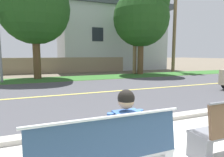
{
  "coord_description": "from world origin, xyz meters",
  "views": [
    {
      "loc": [
        -2.01,
        -1.66,
        1.7
      ],
      "look_at": [
        0.08,
        3.54,
        1.0
      ],
      "focal_mm": 31.21,
      "sensor_mm": 36.0,
      "label": 1
    }
  ],
  "objects_px": {
    "shade_tree_left": "(37,3)",
    "shade_tree_centre": "(143,14)",
    "palm_tree_short": "(135,0)",
    "seated_person_blue": "(123,130)",
    "bench_left": "(105,155)",
    "palm_tree_tall": "(176,1)"
  },
  "relations": [
    {
      "from": "bench_left",
      "to": "seated_person_blue",
      "type": "height_order",
      "value": "seated_person_blue"
    },
    {
      "from": "bench_left",
      "to": "seated_person_blue",
      "type": "distance_m",
      "value": 0.42
    },
    {
      "from": "shade_tree_left",
      "to": "shade_tree_centre",
      "type": "relative_size",
      "value": 1.02
    },
    {
      "from": "seated_person_blue",
      "to": "shade_tree_left",
      "type": "distance_m",
      "value": 12.87
    },
    {
      "from": "palm_tree_tall",
      "to": "palm_tree_short",
      "type": "height_order",
      "value": "palm_tree_tall"
    },
    {
      "from": "bench_left",
      "to": "shade_tree_centre",
      "type": "relative_size",
      "value": 0.25
    },
    {
      "from": "seated_person_blue",
      "to": "palm_tree_tall",
      "type": "height_order",
      "value": "palm_tree_tall"
    },
    {
      "from": "shade_tree_centre",
      "to": "palm_tree_short",
      "type": "bearing_deg",
      "value": 134.97
    },
    {
      "from": "bench_left",
      "to": "palm_tree_tall",
      "type": "xyz_separation_m",
      "value": [
        12.01,
        13.49,
        6.3
      ]
    },
    {
      "from": "shade_tree_centre",
      "to": "palm_tree_short",
      "type": "relative_size",
      "value": 0.99
    },
    {
      "from": "shade_tree_centre",
      "to": "palm_tree_tall",
      "type": "xyz_separation_m",
      "value": [
        4.2,
        1.18,
        1.78
      ]
    },
    {
      "from": "shade_tree_left",
      "to": "shade_tree_centre",
      "type": "xyz_separation_m",
      "value": [
        8.23,
        0.07,
        -0.09
      ]
    },
    {
      "from": "seated_person_blue",
      "to": "palm_tree_tall",
      "type": "relative_size",
      "value": 0.15
    },
    {
      "from": "bench_left",
      "to": "palm_tree_short",
      "type": "distance_m",
      "value": 15.83
    },
    {
      "from": "seated_person_blue",
      "to": "bench_left",
      "type": "bearing_deg",
      "value": -151.95
    },
    {
      "from": "bench_left",
      "to": "shade_tree_centre",
      "type": "bearing_deg",
      "value": 57.62
    },
    {
      "from": "palm_tree_tall",
      "to": "shade_tree_left",
      "type": "bearing_deg",
      "value": -174.26
    },
    {
      "from": "palm_tree_tall",
      "to": "palm_tree_short",
      "type": "xyz_separation_m",
      "value": [
        -4.69,
        -0.69,
        -0.54
      ]
    },
    {
      "from": "seated_person_blue",
      "to": "palm_tree_short",
      "type": "relative_size",
      "value": 0.16
    },
    {
      "from": "seated_person_blue",
      "to": "shade_tree_centre",
      "type": "xyz_separation_m",
      "value": [
        7.49,
        12.14,
        4.31
      ]
    },
    {
      "from": "shade_tree_left",
      "to": "palm_tree_short",
      "type": "xyz_separation_m",
      "value": [
        7.74,
        0.56,
        1.14
      ]
    },
    {
      "from": "shade_tree_left",
      "to": "palm_tree_tall",
      "type": "xyz_separation_m",
      "value": [
        12.43,
        1.25,
        1.68
      ]
    }
  ]
}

